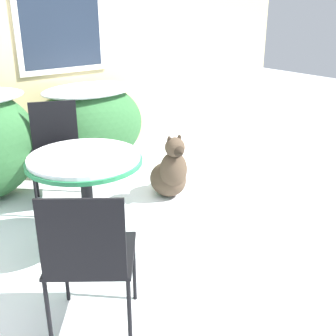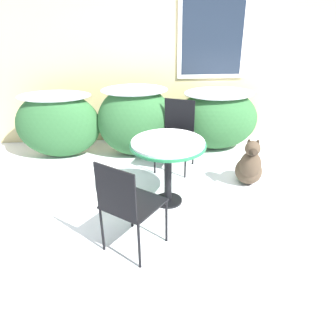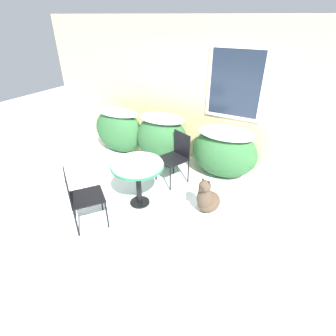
{
  "view_description": "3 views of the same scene",
  "coord_description": "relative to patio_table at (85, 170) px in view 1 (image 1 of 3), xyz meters",
  "views": [
    {
      "loc": [
        -1.57,
        -2.38,
        1.78
      ],
      "look_at": [
        0.76,
        0.57,
        0.28
      ],
      "focal_mm": 45.0,
      "sensor_mm": 36.0,
      "label": 1
    },
    {
      "loc": [
        -0.55,
        -3.05,
        2.09
      ],
      "look_at": [
        -0.31,
        0.18,
        0.44
      ],
      "focal_mm": 35.0,
      "sensor_mm": 36.0,
      "label": 2
    },
    {
      "loc": [
        1.81,
        -2.62,
        2.72
      ],
      "look_at": [
        0.0,
        0.6,
        0.55
      ],
      "focal_mm": 28.0,
      "sensor_mm": 36.0,
      "label": 3
    }
  ],
  "objects": [
    {
      "name": "ground_plane",
      "position": [
        0.31,
        -0.18,
        -0.65
      ],
      "size": [
        16.0,
        16.0,
        0.0
      ],
      "primitive_type": "plane",
      "color": "white"
    },
    {
      "name": "house_wall",
      "position": [
        0.33,
        2.01,
        0.73
      ],
      "size": [
        8.0,
        0.1,
        2.73
      ],
      "color": "#D1BC84",
      "rests_on": "ground_plane"
    },
    {
      "name": "shrub_right",
      "position": [
        0.88,
        1.55,
        -0.15
      ],
      "size": [
        1.24,
        0.86,
        0.93
      ],
      "color": "#2D6033",
      "rests_on": "ground_plane"
    },
    {
      "name": "patio_table",
      "position": [
        0.0,
        0.0,
        0.0
      ],
      "size": [
        0.83,
        0.83,
        0.76
      ],
      "color": "black",
      "rests_on": "ground_plane"
    },
    {
      "name": "patio_chair_near_table",
      "position": [
        0.18,
        0.92,
        -0.12
      ],
      "size": [
        0.6,
        0.6,
        0.93
      ],
      "rotation": [
        0.0,
        0.0,
        -0.39
      ],
      "color": "black",
      "rests_on": "ground_plane"
    },
    {
      "name": "patio_chair_far_side",
      "position": [
        -0.42,
        -0.81,
        -0.12
      ],
      "size": [
        0.65,
        0.65,
        0.93
      ],
      "rotation": [
        0.0,
        0.0,
        2.49
      ],
      "color": "black",
      "rests_on": "ground_plane"
    },
    {
      "name": "dog",
      "position": [
        1.05,
        0.34,
        -0.41
      ],
      "size": [
        0.42,
        0.6,
        0.65
      ],
      "rotation": [
        0.0,
        0.0,
        -0.23
      ],
      "color": "#4C3D2D",
      "rests_on": "ground_plane"
    }
  ]
}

